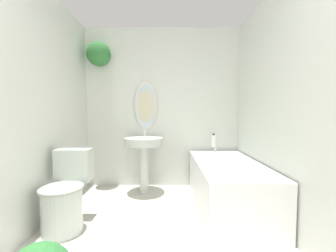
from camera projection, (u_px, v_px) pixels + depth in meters
name	position (u px, v px, depth m)	size (l,w,h in m)	color
wall_back	(156.00, 103.00, 3.14)	(2.44, 0.34, 2.40)	silver
wall_left	(19.00, 104.00, 1.75)	(0.06, 2.89, 2.40)	silver
wall_right	(298.00, 104.00, 1.74)	(0.06, 2.89, 2.40)	silver
toilet	(66.00, 197.00, 1.99)	(0.39, 0.54, 0.75)	#B2BCB2
pedestal_sink	(144.00, 149.00, 2.86)	(0.53, 0.53, 0.88)	#B2BCB2
bathtub	(228.00, 184.00, 2.40)	(0.72, 1.46, 0.63)	silver
shampoo_bottle	(214.00, 141.00, 3.03)	(0.06, 0.06, 0.19)	white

